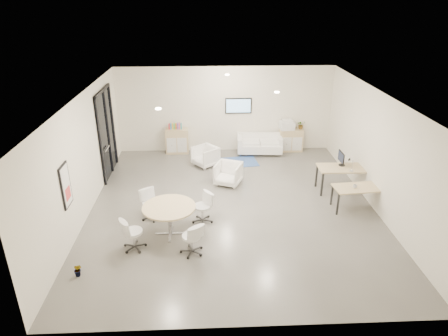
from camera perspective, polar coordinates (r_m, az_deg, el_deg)
name	(u,v)px	position (r m, az deg, el deg)	size (l,w,h in m)	color
room_shell	(233,155)	(10.81, 1.27, 1.92)	(9.60, 10.60, 4.80)	#57554F
glass_door	(107,131)	(13.58, -16.43, 5.14)	(0.09, 1.90, 2.85)	black
artwork	(66,186)	(9.91, -21.67, -2.37)	(0.05, 0.54, 1.04)	black
wall_tv	(238,106)	(15.03, 2.07, 8.88)	(0.98, 0.06, 0.58)	black
ceiling_spots	(224,90)	(11.12, 0.01, 11.09)	(3.14, 4.14, 0.03)	#FFEAC6
sideboard_left	(177,141)	(15.21, -6.73, 3.86)	(0.84, 0.44, 0.95)	tan
sideboard_right	(291,140)	(15.52, 9.53, 3.97)	(0.88, 0.42, 0.88)	tan
books	(175,126)	(15.03, -6.99, 5.96)	(0.49, 0.14, 0.22)	red
printer	(287,125)	(15.29, 8.98, 6.12)	(0.57, 0.50, 0.37)	white
loveseat	(259,145)	(15.18, 5.08, 3.35)	(1.71, 0.94, 0.62)	white
blue_rug	(237,162)	(14.41, 1.82, 0.85)	(1.46, 0.98, 0.01)	#315298
armchair_left	(205,155)	(14.01, -2.69, 1.83)	(0.75, 0.70, 0.77)	white
armchair_right	(228,173)	(12.63, 0.62, -0.68)	(0.76, 0.71, 0.78)	white
desk_rear	(343,170)	(12.61, 16.64, -0.24)	(1.51, 0.78, 0.78)	tan
desk_front	(358,189)	(11.69, 18.57, -2.91)	(1.38, 0.78, 0.69)	tan
monitor	(341,158)	(12.60, 16.42, 1.34)	(0.20, 0.50, 0.44)	black
round_table	(169,209)	(10.00, -7.86, -5.86)	(1.32, 1.32, 0.80)	tan
meeting_chairs	(170,220)	(10.16, -7.76, -7.39)	(2.43, 2.43, 0.82)	white
plant_cabinet	(301,126)	(15.42, 10.94, 5.95)	(0.30, 0.33, 0.26)	#3F7F3F
plant_floor	(79,273)	(9.46, -20.07, -13.96)	(0.18, 0.33, 0.14)	#3F7F3F
cup	(355,186)	(11.57, 18.20, -2.45)	(0.11, 0.09, 0.11)	white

